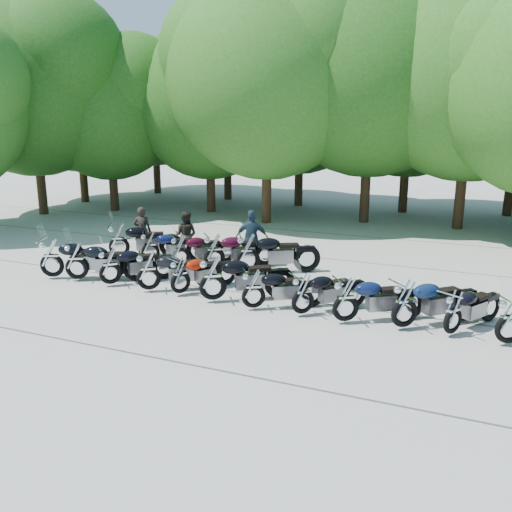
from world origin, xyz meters
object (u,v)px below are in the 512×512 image
at_px(motorcycle_11, 511,318).
at_px(rider_0, 142,231).
at_px(motorcycle_8, 346,298).
at_px(motorcycle_10, 454,311).
at_px(motorcycle_1, 76,259).
at_px(motorcycle_9, 405,302).
at_px(motorcycle_14, 180,249).
at_px(motorcycle_5, 213,277).
at_px(motorcycle_16, 248,251).
at_px(motorcycle_13, 150,245).
at_px(rider_2, 252,238).
at_px(motorcycle_0, 51,256).
at_px(motorcycle_4, 180,274).
at_px(motorcycle_12, 119,239).
at_px(motorcycle_3, 148,269).
at_px(motorcycle_6, 253,288).
at_px(rider_1, 186,235).
at_px(motorcycle_7, 303,292).
at_px(motorcycle_2, 110,265).
at_px(motorcycle_15, 214,250).

bearing_deg(motorcycle_11, rider_0, 44.85).
bearing_deg(motorcycle_8, motorcycle_10, -118.77).
relative_size(motorcycle_8, rider_0, 1.30).
relative_size(motorcycle_1, motorcycle_9, 1.01).
bearing_deg(motorcycle_1, motorcycle_14, -64.58).
bearing_deg(rider_0, motorcycle_1, 74.18).
height_order(motorcycle_5, motorcycle_10, motorcycle_5).
relative_size(motorcycle_8, motorcycle_16, 0.88).
height_order(motorcycle_13, rider_2, rider_2).
relative_size(motorcycle_11, motorcycle_16, 0.89).
bearing_deg(motorcycle_11, motorcycle_9, 60.02).
bearing_deg(motorcycle_8, motorcycle_16, 18.61).
xyz_separation_m(motorcycle_0, motorcycle_10, (11.37, 0.07, -0.11)).
height_order(motorcycle_4, motorcycle_12, motorcycle_12).
bearing_deg(motorcycle_9, motorcycle_13, 30.18).
distance_m(motorcycle_8, motorcycle_14, 6.65).
relative_size(motorcycle_3, motorcycle_4, 1.09).
xyz_separation_m(motorcycle_6, motorcycle_14, (-3.71, 2.70, 0.02)).
relative_size(motorcycle_1, rider_0, 1.38).
bearing_deg(rider_0, rider_1, 171.97).
height_order(motorcycle_7, motorcycle_12, motorcycle_12).
xyz_separation_m(motorcycle_14, motorcycle_16, (2.29, 0.23, 0.11)).
xyz_separation_m(motorcycle_2, motorcycle_12, (-1.65, 2.65, 0.06)).
xyz_separation_m(motorcycle_12, motorcycle_13, (1.28, -0.04, -0.09)).
bearing_deg(motorcycle_6, motorcycle_11, -121.67).
height_order(motorcycle_5, motorcycle_14, motorcycle_5).
bearing_deg(motorcycle_0, motorcycle_11, -113.28).
bearing_deg(motorcycle_15, motorcycle_10, -150.51).
bearing_deg(motorcycle_6, motorcycle_2, 54.49).
relative_size(motorcycle_0, motorcycle_15, 1.05).
height_order(motorcycle_3, motorcycle_11, motorcycle_3).
bearing_deg(motorcycle_6, motorcycle_0, 56.40).
bearing_deg(motorcycle_5, motorcycle_9, -123.50).
distance_m(motorcycle_2, motorcycle_5, 3.38).
height_order(motorcycle_3, motorcycle_6, motorcycle_3).
relative_size(motorcycle_0, rider_0, 1.44).
relative_size(motorcycle_6, motorcycle_7, 0.99).
xyz_separation_m(motorcycle_0, motorcycle_14, (2.92, 2.57, -0.09)).
relative_size(motorcycle_5, motorcycle_11, 1.10).
distance_m(motorcycle_2, rider_1, 3.59).
distance_m(motorcycle_9, motorcycle_11, 2.20).
distance_m(motorcycle_7, motorcycle_11, 4.62).
bearing_deg(rider_1, motorcycle_0, 49.94).
relative_size(motorcycle_4, motorcycle_5, 0.85).
xyz_separation_m(motorcycle_4, motorcycle_9, (5.99, -0.16, 0.07)).
bearing_deg(motorcycle_5, motorcycle_11, -124.10).
relative_size(motorcycle_11, rider_1, 1.37).
xyz_separation_m(motorcycle_13, rider_0, (-0.79, 0.74, 0.26)).
bearing_deg(rider_2, motorcycle_16, 90.21).
bearing_deg(motorcycle_13, motorcycle_10, -137.35).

